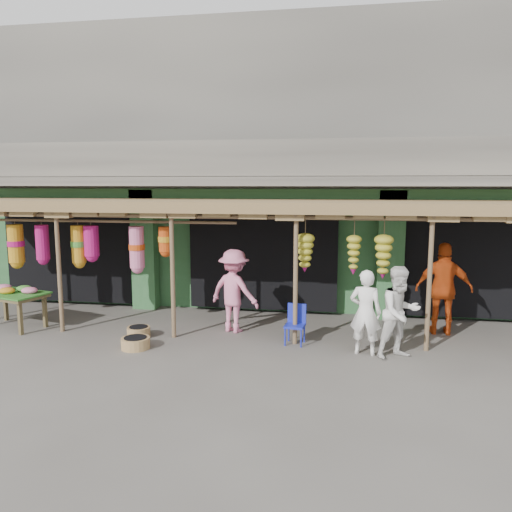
% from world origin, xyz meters
% --- Properties ---
extents(ground, '(80.00, 80.00, 0.00)m').
position_xyz_m(ground, '(0.00, 0.00, 0.00)').
color(ground, '#514C47').
rests_on(ground, ground).
extents(building, '(16.40, 6.80, 7.00)m').
position_xyz_m(building, '(-0.00, 4.87, 3.37)').
color(building, gray).
rests_on(building, ground).
extents(awning, '(14.00, 2.70, 2.79)m').
position_xyz_m(awning, '(-0.16, 0.80, 2.58)').
color(awning, brown).
rests_on(awning, ground).
extents(flower_table, '(1.72, 1.29, 0.92)m').
position_xyz_m(flower_table, '(-5.22, -0.07, 0.74)').
color(flower_table, brown).
rests_on(flower_table, ground).
extents(blue_chair, '(0.42, 0.42, 0.78)m').
position_xyz_m(blue_chair, '(1.01, -0.16, 0.44)').
color(blue_chair, '#1B26B0').
rests_on(blue_chair, ground).
extents(basket_mid, '(0.63, 0.63, 0.21)m').
position_xyz_m(basket_mid, '(-2.00, -1.00, 0.11)').
color(basket_mid, olive).
rests_on(basket_mid, ground).
extents(basket_right, '(0.60, 0.60, 0.22)m').
position_xyz_m(basket_right, '(-2.22, -0.32, 0.11)').
color(basket_right, olive).
rests_on(basket_right, ground).
extents(person_front, '(0.64, 0.49, 1.59)m').
position_xyz_m(person_front, '(2.33, -0.59, 0.80)').
color(person_front, white).
rests_on(person_front, ground).
extents(person_right, '(1.03, 0.96, 1.69)m').
position_xyz_m(person_right, '(2.93, -0.69, 0.84)').
color(person_right, silver).
rests_on(person_right, ground).
extents(person_vendor, '(1.17, 0.56, 1.94)m').
position_xyz_m(person_vendor, '(4.00, 0.96, 0.97)').
color(person_vendor, '#C04212').
rests_on(person_vendor, ground).
extents(person_shopper, '(1.31, 1.05, 1.77)m').
position_xyz_m(person_shopper, '(-0.36, 0.43, 0.89)').
color(person_shopper, pink).
rests_on(person_shopper, ground).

